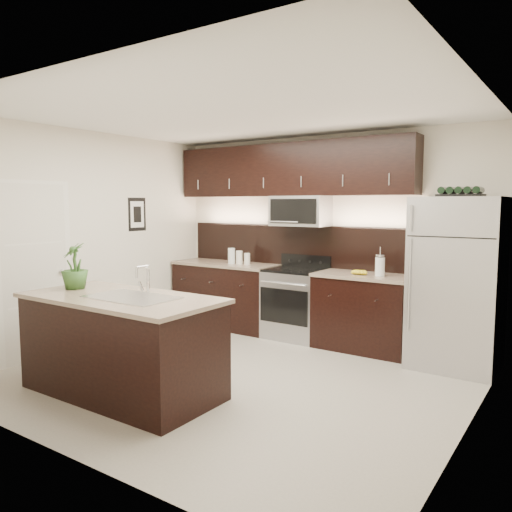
{
  "coord_description": "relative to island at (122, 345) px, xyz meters",
  "views": [
    {
      "loc": [
        2.99,
        -4.05,
        1.8
      ],
      "look_at": [
        -0.12,
        0.55,
        1.21
      ],
      "focal_mm": 35.0,
      "sensor_mm": 36.0,
      "label": 1
    }
  ],
  "objects": [
    {
      "name": "ground",
      "position": [
        0.63,
        0.96,
        -0.47
      ],
      "size": [
        4.5,
        4.5,
        0.0
      ],
      "primitive_type": "plane",
      "color": "gray",
      "rests_on": "ground"
    },
    {
      "name": "room_walls",
      "position": [
        0.52,
        0.92,
        1.22
      ],
      "size": [
        4.52,
        4.02,
        2.71
      ],
      "color": "silver",
      "rests_on": "ground"
    },
    {
      "name": "counter_run",
      "position": [
        0.17,
        2.65,
        -0.0
      ],
      "size": [
        3.51,
        0.65,
        0.94
      ],
      "color": "black",
      "rests_on": "ground"
    },
    {
      "name": "upper_fixtures",
      "position": [
        0.2,
        2.8,
        1.67
      ],
      "size": [
        3.49,
        0.4,
        1.66
      ],
      "color": "black",
      "rests_on": "counter_run"
    },
    {
      "name": "island",
      "position": [
        0.0,
        0.0,
        0.0
      ],
      "size": [
        1.96,
        0.96,
        0.94
      ],
      "color": "black",
      "rests_on": "ground"
    },
    {
      "name": "sink_faucet",
      "position": [
        0.15,
        0.01,
        0.48
      ],
      "size": [
        0.84,
        0.5,
        0.28
      ],
      "color": "silver",
      "rests_on": "island"
    },
    {
      "name": "refrigerator",
      "position": [
        2.43,
        2.59,
        0.46
      ],
      "size": [
        0.9,
        0.81,
        1.87
      ],
      "primitive_type": "cube",
      "color": "#B2B2B7",
      "rests_on": "ground"
    },
    {
      "name": "wine_rack",
      "position": [
        2.43,
        2.59,
        1.45
      ],
      "size": [
        0.46,
        0.29,
        0.11
      ],
      "color": "black",
      "rests_on": "refrigerator"
    },
    {
      "name": "plant",
      "position": [
        -0.68,
        0.01,
        0.7
      ],
      "size": [
        0.34,
        0.34,
        0.47
      ],
      "primitive_type": "imported",
      "rotation": [
        0.0,
        0.0,
        -0.4
      ],
      "color": "#2C5220",
      "rests_on": "island"
    },
    {
      "name": "canisters",
      "position": [
        -0.56,
        2.62,
        0.57
      ],
      "size": [
        0.34,
        0.14,
        0.23
      ],
      "rotation": [
        0.0,
        0.0,
        0.18
      ],
      "color": "silver",
      "rests_on": "counter_run"
    },
    {
      "name": "french_press",
      "position": [
        1.55,
        2.6,
        0.59
      ],
      "size": [
        0.12,
        0.12,
        0.34
      ],
      "rotation": [
        0.0,
        0.0,
        0.3
      ],
      "color": "silver",
      "rests_on": "counter_run"
    },
    {
      "name": "bananas",
      "position": [
        1.26,
        2.57,
        0.5
      ],
      "size": [
        0.22,
        0.18,
        0.06
      ],
      "primitive_type": "ellipsoid",
      "rotation": [
        0.0,
        0.0,
        0.13
      ],
      "color": "gold",
      "rests_on": "counter_run"
    }
  ]
}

